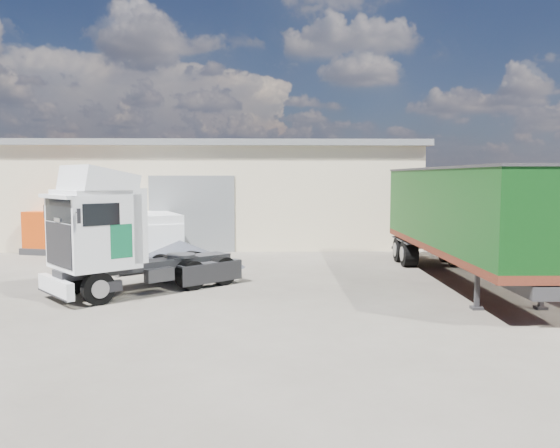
{
  "coord_description": "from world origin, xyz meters",
  "views": [
    {
      "loc": [
        1.53,
        -15.64,
        3.56
      ],
      "look_at": [
        1.97,
        3.0,
        1.93
      ],
      "focal_mm": 35.0,
      "sensor_mm": 36.0,
      "label": 1
    }
  ],
  "objects_px": {
    "box_trailer": "(462,213)",
    "orange_skip": "(62,235)",
    "tractor_unit": "(118,241)",
    "panel_van": "(151,234)"
  },
  "relations": [
    {
      "from": "box_trailer",
      "to": "orange_skip",
      "type": "bearing_deg",
      "value": 156.04
    },
    {
      "from": "tractor_unit",
      "to": "panel_van",
      "type": "relative_size",
      "value": 1.12
    },
    {
      "from": "tractor_unit",
      "to": "box_trailer",
      "type": "distance_m",
      "value": 11.18
    },
    {
      "from": "orange_skip",
      "to": "panel_van",
      "type": "bearing_deg",
      "value": 0.85
    },
    {
      "from": "tractor_unit",
      "to": "orange_skip",
      "type": "distance_m",
      "value": 10.3
    },
    {
      "from": "box_trailer",
      "to": "panel_van",
      "type": "relative_size",
      "value": 2.27
    },
    {
      "from": "tractor_unit",
      "to": "box_trailer",
      "type": "xyz_separation_m",
      "value": [
        11.04,
        1.6,
        0.72
      ]
    },
    {
      "from": "tractor_unit",
      "to": "box_trailer",
      "type": "bearing_deg",
      "value": 57.98
    },
    {
      "from": "box_trailer",
      "to": "panel_van",
      "type": "height_order",
      "value": "box_trailer"
    },
    {
      "from": "box_trailer",
      "to": "orange_skip",
      "type": "xyz_separation_m",
      "value": [
        -16.07,
        7.36,
        -1.5
      ]
    }
  ]
}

